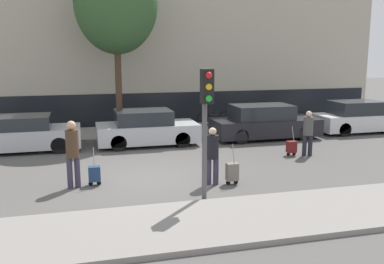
{
  "coord_description": "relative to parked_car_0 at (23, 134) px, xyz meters",
  "views": [
    {
      "loc": [
        -1.88,
        -11.91,
        3.62
      ],
      "look_at": [
        1.75,
        1.8,
        0.95
      ],
      "focal_mm": 40.0,
      "sensor_mm": 36.0,
      "label": 1
    }
  ],
  "objects": [
    {
      "name": "parked_car_1",
      "position": [
        4.56,
        -0.13,
        0.02
      ],
      "size": [
        3.92,
        1.86,
        1.38
      ],
      "color": "#B7BABF",
      "rests_on": "ground_plane"
    },
    {
      "name": "building_facade",
      "position": [
        3.94,
        5.62,
        4.27
      ],
      "size": [
        28.0,
        2.21,
        9.82
      ],
      "color": "#B7AD99",
      "rests_on": "ground_plane"
    },
    {
      "name": "sidewalk_far",
      "position": [
        3.94,
        2.35,
        -0.56
      ],
      "size": [
        28.0,
        3.0,
        0.12
      ],
      "color": "gray",
      "rests_on": "ground_plane"
    },
    {
      "name": "sidewalk_near",
      "position": [
        3.94,
        -8.4,
        -0.56
      ],
      "size": [
        28.0,
        2.5,
        0.12
      ],
      "color": "gray",
      "rests_on": "ground_plane"
    },
    {
      "name": "pedestrian_right",
      "position": [
        9.75,
        -3.41,
        0.28
      ],
      "size": [
        0.34,
        0.34,
        1.6
      ],
      "rotation": [
        0.0,
        0.0,
        -0.31
      ],
      "color": "#23232D",
      "rests_on": "ground_plane"
    },
    {
      "name": "trolley_left",
      "position": [
        2.36,
        -4.97,
        -0.3
      ],
      "size": [
        0.34,
        0.29,
        1.08
      ],
      "color": "navy",
      "rests_on": "ground_plane"
    },
    {
      "name": "parked_car_0",
      "position": [
        0.0,
        0.0,
        0.0
      ],
      "size": [
        4.02,
        1.79,
        1.32
      ],
      "color": "#B7BABF",
      "rests_on": "ground_plane"
    },
    {
      "name": "parked_car_3",
      "position": [
        14.3,
        0.08,
        0.04
      ],
      "size": [
        4.03,
        1.72,
        1.43
      ],
      "color": "silver",
      "rests_on": "ground_plane"
    },
    {
      "name": "traffic_light",
      "position": [
        4.93,
        -7.02,
        1.69
      ],
      "size": [
        0.28,
        0.47,
        3.23
      ],
      "color": "#515154",
      "rests_on": "ground_plane"
    },
    {
      "name": "pedestrian_left",
      "position": [
        1.82,
        -5.04,
        0.43
      ],
      "size": [
        0.35,
        0.34,
        1.83
      ],
      "rotation": [
        0.0,
        0.0,
        3.29
      ],
      "color": "#383347",
      "rests_on": "ground_plane"
    },
    {
      "name": "bare_tree_near_crossing",
      "position": [
        3.75,
        2.33,
        5.02
      ],
      "size": [
        3.53,
        3.53,
        7.71
      ],
      "color": "#4C3826",
      "rests_on": "sidewalk_far"
    },
    {
      "name": "pedestrian_center",
      "position": [
        5.51,
        -5.72,
        0.28
      ],
      "size": [
        0.34,
        0.34,
        1.6
      ],
      "rotation": [
        0.0,
        0.0,
        2.89
      ],
      "color": "#383347",
      "rests_on": "ground_plane"
    },
    {
      "name": "ground_plane",
      "position": [
        3.94,
        -4.65,
        -0.62
      ],
      "size": [
        80.0,
        80.0,
        0.0
      ],
      "primitive_type": "plane",
      "color": "#565451"
    },
    {
      "name": "trolley_right",
      "position": [
        9.23,
        -3.24,
        -0.31
      ],
      "size": [
        0.34,
        0.29,
        1.06
      ],
      "color": "maroon",
      "rests_on": "ground_plane"
    },
    {
      "name": "parked_car_2",
      "position": [
        9.56,
        -0.15,
        0.04
      ],
      "size": [
        4.48,
        1.82,
        1.43
      ],
      "color": "black",
      "rests_on": "ground_plane"
    },
    {
      "name": "parked_bicycle",
      "position": [
        8.22,
        2.55,
        -0.13
      ],
      "size": [
        1.77,
        0.06,
        0.96
      ],
      "color": "black",
      "rests_on": "sidewalk_far"
    },
    {
      "name": "trolley_center",
      "position": [
        6.04,
        -5.86,
        -0.26
      ],
      "size": [
        0.34,
        0.29,
        1.15
      ],
      "color": "slate",
      "rests_on": "ground_plane"
    }
  ]
}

